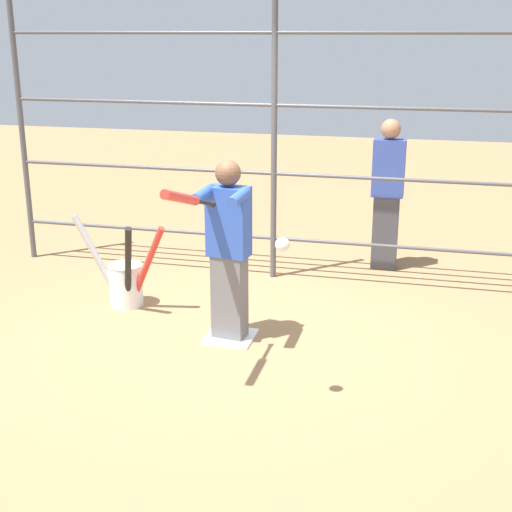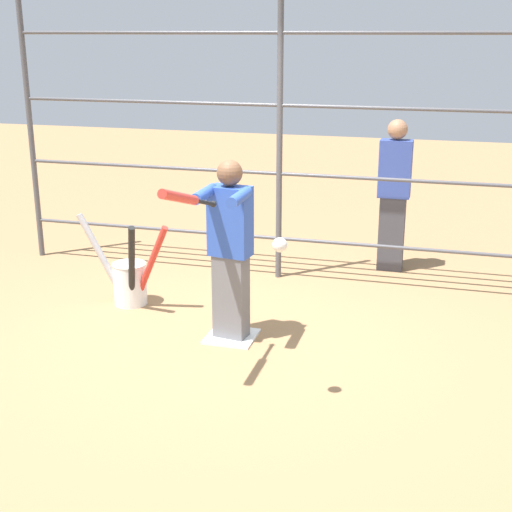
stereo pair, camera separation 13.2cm
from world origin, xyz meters
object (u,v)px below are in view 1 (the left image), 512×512
at_px(bat_bucket, 125,280).
at_px(bystander_behind_fence, 387,193).
at_px(batter, 228,246).
at_px(baseball_bat_swinging, 185,199).
at_px(softball_in_flight, 282,245).

relative_size(bat_bucket, bystander_behind_fence, 0.58).
bearing_deg(batter, bystander_behind_fence, -116.51).
relative_size(baseball_bat_swinging, bat_bucket, 0.87).
height_order(baseball_bat_swinging, bat_bucket, baseball_bat_swinging).
xyz_separation_m(batter, baseball_bat_swinging, (0.04, 0.85, 0.57)).
xyz_separation_m(baseball_bat_swinging, softball_in_flight, (-0.69, 0.11, -0.24)).
xyz_separation_m(baseball_bat_swinging, bystander_behind_fence, (-1.13, -3.03, -0.55)).
relative_size(softball_in_flight, bat_bucket, 0.10).
distance_m(batter, softball_in_flight, 1.21).
xyz_separation_m(batter, bystander_behind_fence, (-1.09, -2.18, 0.02)).
height_order(softball_in_flight, bystander_behind_fence, bystander_behind_fence).
xyz_separation_m(baseball_bat_swinging, bat_bucket, (1.09, -1.33, -1.13)).
distance_m(batter, baseball_bat_swinging, 1.03).
bearing_deg(batter, baseball_bat_swinging, 87.20).
bearing_deg(batter, softball_in_flight, 123.76).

